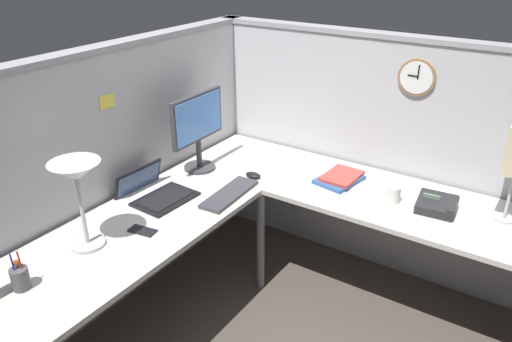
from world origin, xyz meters
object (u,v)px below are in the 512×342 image
object	(u,v)px
coffee_mug	(393,194)
keyboard	(229,194)
cell_phone	(142,231)
computer_mouse	(253,175)
office_phone	(438,206)
wall_clock	(417,77)
book_stack	(340,178)
laptop	(153,192)
monitor	(198,126)
desk_lamp_dome	(77,179)
pen_cup	(20,278)

from	to	relation	value
coffee_mug	keyboard	bearing A→B (deg)	118.98
cell_phone	computer_mouse	bearing A→B (deg)	-17.79
office_phone	wall_clock	size ratio (longest dim) A/B	1.00
book_stack	wall_clock	world-z (taller)	wall_clock
book_stack	coffee_mug	xyz separation A→B (m)	(-0.07, -0.36, 0.03)
laptop	book_stack	distance (m)	1.13
monitor	coffee_mug	size ratio (longest dim) A/B	5.21
desk_lamp_dome	cell_phone	xyz separation A→B (m)	(0.23, -0.14, -0.36)
laptop	desk_lamp_dome	bearing A→B (deg)	-170.88
keyboard	desk_lamp_dome	world-z (taller)	desk_lamp_dome
pen_cup	coffee_mug	distance (m)	1.94
monitor	cell_phone	bearing A→B (deg)	-162.84
book_stack	wall_clock	size ratio (longest dim) A/B	1.43
laptop	keyboard	bearing A→B (deg)	-56.97
laptop	computer_mouse	bearing A→B (deg)	-34.48
laptop	computer_mouse	world-z (taller)	laptop
cell_phone	coffee_mug	xyz separation A→B (m)	(1.01, -0.96, 0.04)
desk_lamp_dome	laptop	bearing A→B (deg)	9.12
desk_lamp_dome	cell_phone	size ratio (longest dim) A/B	3.09
keyboard	book_stack	bearing A→B (deg)	-44.32
laptop	book_stack	world-z (taller)	laptop
desk_lamp_dome	book_stack	bearing A→B (deg)	-29.37
laptop	pen_cup	distance (m)	0.93
desk_lamp_dome	pen_cup	size ratio (longest dim) A/B	2.47
pen_cup	office_phone	distance (m)	2.10
monitor	computer_mouse	world-z (taller)	monitor
cell_phone	office_phone	world-z (taller)	office_phone
keyboard	pen_cup	bearing A→B (deg)	164.53
computer_mouse	laptop	bearing A→B (deg)	145.52
laptop	book_stack	bearing A→B (deg)	-47.25
cell_phone	book_stack	world-z (taller)	book_stack
office_phone	wall_clock	world-z (taller)	wall_clock
office_phone	keyboard	bearing A→B (deg)	114.19
computer_mouse	cell_phone	world-z (taller)	computer_mouse
keyboard	pen_cup	xyz separation A→B (m)	(-1.17, 0.25, 0.04)
computer_mouse	desk_lamp_dome	bearing A→B (deg)	166.02
cell_phone	book_stack	bearing A→B (deg)	-38.17
cell_phone	desk_lamp_dome	bearing A→B (deg)	140.68
computer_mouse	wall_clock	world-z (taller)	wall_clock
keyboard	book_stack	xyz separation A→B (m)	(0.53, -0.46, 0.01)
computer_mouse	desk_lamp_dome	world-z (taller)	desk_lamp_dome
keyboard	pen_cup	size ratio (longest dim) A/B	2.39
coffee_mug	wall_clock	bearing A→B (deg)	9.30
laptop	wall_clock	world-z (taller)	wall_clock
pen_cup	office_phone	bearing A→B (deg)	-38.65
monitor	office_phone	world-z (taller)	monitor
monitor	desk_lamp_dome	xyz separation A→B (m)	(-0.99, -0.10, 0.07)
book_stack	keyboard	bearing A→B (deg)	138.88
keyboard	computer_mouse	world-z (taller)	computer_mouse
book_stack	coffee_mug	world-z (taller)	coffee_mug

